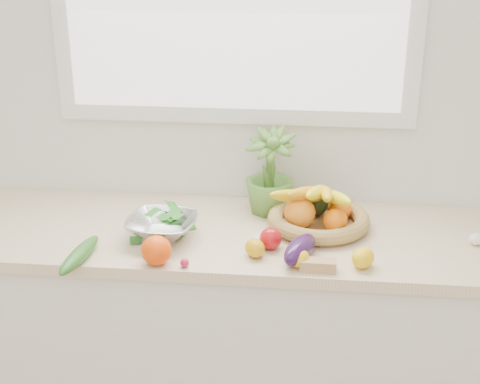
# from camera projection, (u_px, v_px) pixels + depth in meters

# --- Properties ---
(back_wall) EXTENTS (4.50, 0.02, 2.70)m
(back_wall) POSITION_uv_depth(u_px,v_px,m) (235.00, 81.00, 2.41)
(back_wall) COLOR white
(back_wall) RESTS_ON ground
(counter_cabinet) EXTENTS (2.20, 0.58, 0.86)m
(counter_cabinet) POSITION_uv_depth(u_px,v_px,m) (227.00, 344.00, 2.48)
(counter_cabinet) COLOR silver
(counter_cabinet) RESTS_ON ground
(countertop) EXTENTS (2.24, 0.62, 0.04)m
(countertop) POSITION_uv_depth(u_px,v_px,m) (226.00, 235.00, 2.31)
(countertop) COLOR beige
(countertop) RESTS_ON counter_cabinet
(orange_loose) EXTENTS (0.10, 0.10, 0.09)m
(orange_loose) POSITION_uv_depth(u_px,v_px,m) (156.00, 250.00, 2.06)
(orange_loose) COLOR #FE4908
(orange_loose) RESTS_ON countertop
(lemon_a) EXTENTS (0.07, 0.08, 0.06)m
(lemon_a) POSITION_uv_depth(u_px,v_px,m) (299.00, 257.00, 2.05)
(lemon_a) COLOR yellow
(lemon_a) RESTS_ON countertop
(lemon_b) EXTENTS (0.10, 0.10, 0.06)m
(lemon_b) POSITION_uv_depth(u_px,v_px,m) (363.00, 258.00, 2.04)
(lemon_b) COLOR yellow
(lemon_b) RESTS_ON countertop
(lemon_c) EXTENTS (0.09, 0.10, 0.06)m
(lemon_c) POSITION_uv_depth(u_px,v_px,m) (255.00, 248.00, 2.11)
(lemon_c) COLOR #D0970B
(lemon_c) RESTS_ON countertop
(apple) EXTENTS (0.09, 0.09, 0.07)m
(apple) POSITION_uv_depth(u_px,v_px,m) (271.00, 239.00, 2.16)
(apple) COLOR #B20E13
(apple) RESTS_ON countertop
(ginger) EXTENTS (0.11, 0.05, 0.04)m
(ginger) POSITION_uv_depth(u_px,v_px,m) (318.00, 265.00, 2.03)
(ginger) COLOR tan
(ginger) RESTS_ON countertop
(garlic_a) EXTENTS (0.06, 0.06, 0.05)m
(garlic_a) POSITION_uv_depth(u_px,v_px,m) (337.00, 236.00, 2.20)
(garlic_a) COLOR white
(garlic_a) RESTS_ON countertop
(garlic_b) EXTENTS (0.05, 0.05, 0.04)m
(garlic_b) POSITION_uv_depth(u_px,v_px,m) (476.00, 239.00, 2.19)
(garlic_b) COLOR white
(garlic_b) RESTS_ON countertop
(garlic_c) EXTENTS (0.06, 0.06, 0.04)m
(garlic_c) POSITION_uv_depth(u_px,v_px,m) (258.00, 240.00, 2.18)
(garlic_c) COLOR white
(garlic_c) RESTS_ON countertop
(eggplant) EXTENTS (0.14, 0.20, 0.08)m
(eggplant) POSITION_uv_depth(u_px,v_px,m) (300.00, 249.00, 2.08)
(eggplant) COLOR #2D113E
(eggplant) RESTS_ON countertop
(cucumber) EXTENTS (0.08, 0.27, 0.05)m
(cucumber) POSITION_uv_depth(u_px,v_px,m) (79.00, 255.00, 2.08)
(cucumber) COLOR #26591A
(cucumber) RESTS_ON countertop
(radish) EXTENTS (0.03, 0.03, 0.03)m
(radish) POSITION_uv_depth(u_px,v_px,m) (185.00, 263.00, 2.05)
(radish) COLOR #BF1745
(radish) RESTS_ON countertop
(potted_herb) EXTENTS (0.21, 0.21, 0.32)m
(potted_herb) POSITION_uv_depth(u_px,v_px,m) (270.00, 173.00, 2.39)
(potted_herb) COLOR #4D7D2D
(potted_herb) RESTS_ON countertop
(fruit_basket) EXTENTS (0.44, 0.44, 0.18)m
(fruit_basket) POSITION_uv_depth(u_px,v_px,m) (318.00, 214.00, 2.30)
(fruit_basket) COLOR #B1844E
(fruit_basket) RESTS_ON countertop
(colander_with_spinach) EXTENTS (0.25, 0.25, 0.12)m
(colander_with_spinach) POSITION_uv_depth(u_px,v_px,m) (162.00, 222.00, 2.22)
(colander_with_spinach) COLOR silver
(colander_with_spinach) RESTS_ON countertop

